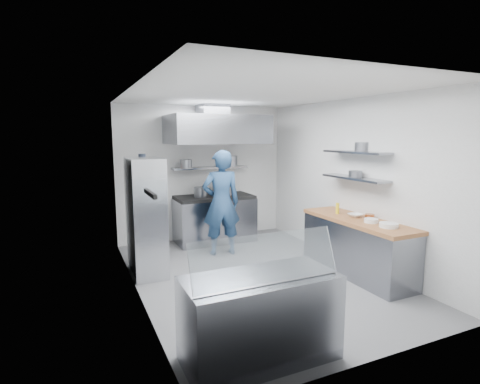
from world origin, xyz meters
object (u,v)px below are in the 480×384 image
display_case (260,318)px  chef (221,203)px  gas_range (215,220)px  wire_rack (146,217)px

display_case → chef: bearing=74.7°
gas_range → chef: 1.01m
gas_range → wire_rack: (-1.63, -1.29, 0.48)m
gas_range → display_case: gas_range is taller
gas_range → display_case: bearing=-104.6°
gas_range → display_case: 4.24m
wire_rack → gas_range: bearing=38.4°
display_case → gas_range: bearing=75.4°
chef → wire_rack: 1.52m
gas_range → wire_rack: size_ratio=0.86×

